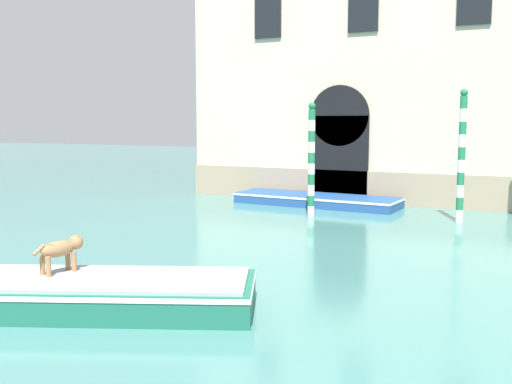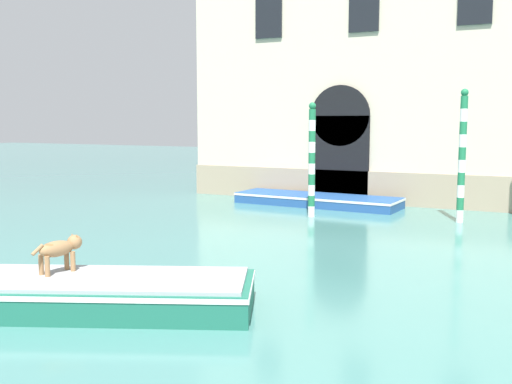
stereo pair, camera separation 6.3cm
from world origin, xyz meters
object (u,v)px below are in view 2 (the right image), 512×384
(dog_on_deck, at_px, (60,249))
(mooring_pole_2, at_px, (312,160))
(boat_moored_near_palazzo, at_px, (317,200))
(mooring_pole_0, at_px, (462,156))
(boat_foreground, at_px, (32,292))

(dog_on_deck, xyz_separation_m, mooring_pole_2, (0.49, 10.71, 0.91))
(boat_moored_near_palazzo, distance_m, mooring_pole_0, 5.80)
(dog_on_deck, distance_m, mooring_pole_0, 12.80)
(boat_moored_near_palazzo, xyz_separation_m, mooring_pole_0, (5.28, -1.53, 1.86))
(boat_moored_near_palazzo, xyz_separation_m, mooring_pole_2, (0.75, -2.55, 1.67))
(dog_on_deck, distance_m, boat_moored_near_palazzo, 13.28)
(boat_foreground, xyz_separation_m, boat_moored_near_palazzo, (-0.01, 13.67, -0.09))
(boat_moored_near_palazzo, bearing_deg, mooring_pole_2, -69.90)
(boat_foreground, bearing_deg, dog_on_deck, 35.54)
(dog_on_deck, bearing_deg, boat_moored_near_palazzo, 15.04)
(dog_on_deck, relative_size, mooring_pole_2, 0.25)
(boat_moored_near_palazzo, distance_m, mooring_pole_2, 3.14)
(dog_on_deck, xyz_separation_m, boat_moored_near_palazzo, (-0.26, 13.25, -0.76))
(boat_foreground, distance_m, mooring_pole_2, 11.26)
(mooring_pole_0, distance_m, mooring_pole_2, 4.64)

